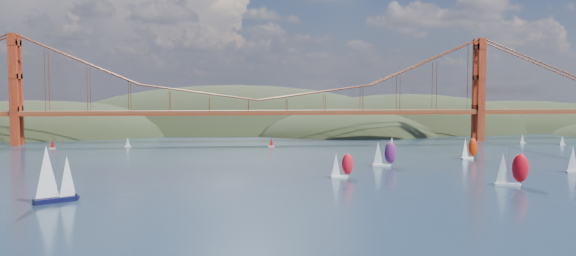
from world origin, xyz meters
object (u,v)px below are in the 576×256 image
(racer_0, at_px, (342,165))
(racer_3, at_px, (469,148))
(racer_rwb, at_px, (384,153))
(racer_1, at_px, (511,168))
(sloop_navy, at_px, (53,174))

(racer_0, distance_m, racer_3, 72.62)
(racer_rwb, bearing_deg, racer_1, -59.82)
(racer_0, height_order, racer_rwb, racer_rwb)
(racer_3, bearing_deg, racer_1, -126.54)
(sloop_navy, xyz_separation_m, racer_3, (137.09, 71.26, -2.40))
(racer_0, height_order, racer_3, racer_3)
(racer_0, height_order, racer_1, racer_1)
(sloop_navy, bearing_deg, racer_0, -11.09)
(racer_3, bearing_deg, racer_0, -168.13)
(racer_1, relative_size, racer_3, 1.13)
(sloop_navy, bearing_deg, racer_1, -27.73)
(sloop_navy, relative_size, racer_3, 1.65)
(sloop_navy, bearing_deg, racer_rwb, -3.47)
(sloop_navy, relative_size, racer_0, 1.82)
(racer_0, xyz_separation_m, racer_3, (59.87, 41.10, 0.41))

